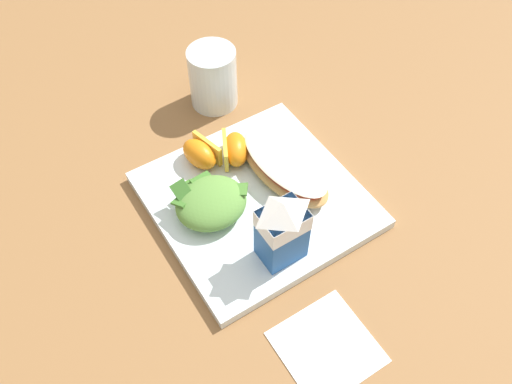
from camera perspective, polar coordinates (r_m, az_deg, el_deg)
The scene contains 9 objects.
ground at distance 0.77m, azimuth 0.00°, elevation -1.18°, with size 3.00×3.00×0.00m, color olive.
white_plate at distance 0.76m, azimuth 0.00°, elevation -0.82°, with size 0.28×0.28×0.02m, color silver.
cheesy_pizza_bread at distance 0.77m, azimuth 3.08°, elevation 2.79°, with size 0.09×0.18×0.04m.
green_salad_pile at distance 0.73m, azimuth -4.87°, elevation -1.12°, with size 0.11×0.10×0.04m.
milk_carton at distance 0.66m, azimuth 2.83°, elevation -3.88°, with size 0.06×0.04×0.11m.
orange_wedge_front at distance 0.79m, azimuth -2.31°, elevation 4.60°, with size 0.06×0.07×0.04m.
orange_wedge_middle at distance 0.79m, azimuth -5.99°, elevation 4.14°, with size 0.05×0.07×0.04m.
paper_napkin at distance 0.67m, azimuth 7.61°, elevation -16.14°, with size 0.11×0.11×0.00m, color white.
drinking_clear_cup at distance 0.88m, azimuth -4.64°, elevation 12.13°, with size 0.08×0.08×0.10m, color silver.
Camera 1 is at (0.25, 0.38, 0.62)m, focal length 37.27 mm.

